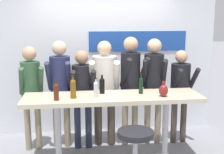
{
  "coord_description": "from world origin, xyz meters",
  "views": [
    {
      "loc": [
        -0.54,
        -4.28,
        2.16
      ],
      "look_at": [
        0.0,
        0.1,
        1.28
      ],
      "focal_mm": 50.0,
      "sensor_mm": 36.0,
      "label": 1
    }
  ],
  "objects_px": {
    "person_far_right": "(180,86)",
    "person_center_right": "(131,78)",
    "wine_bottle_1": "(56,91)",
    "decorative_vase": "(163,90)",
    "person_left": "(60,82)",
    "wine_bottle_3": "(141,85)",
    "person_center_left": "(82,89)",
    "bar_stool": "(135,149)",
    "wine_bottle_0": "(73,88)",
    "person_center": "(105,82)",
    "wine_bottle_4": "(102,85)",
    "tasting_table": "(113,105)",
    "person_far_left": "(31,86)",
    "wine_bottle_2": "(96,88)",
    "person_right": "(154,79)"
  },
  "relations": [
    {
      "from": "person_far_right",
      "to": "person_center_right",
      "type": "bearing_deg",
      "value": 171.06
    },
    {
      "from": "person_far_left",
      "to": "person_center",
      "type": "height_order",
      "value": "person_center"
    },
    {
      "from": "bar_stool",
      "to": "wine_bottle_4",
      "type": "bearing_deg",
      "value": 112.89
    },
    {
      "from": "person_left",
      "to": "wine_bottle_1",
      "type": "distance_m",
      "value": 0.82
    },
    {
      "from": "person_far_left",
      "to": "wine_bottle_2",
      "type": "xyz_separation_m",
      "value": [
        0.98,
        -0.67,
        0.09
      ]
    },
    {
      "from": "person_center_left",
      "to": "person_far_right",
      "type": "relative_size",
      "value": 1.01
    },
    {
      "from": "bar_stool",
      "to": "person_right",
      "type": "bearing_deg",
      "value": 66.68
    },
    {
      "from": "tasting_table",
      "to": "wine_bottle_3",
      "type": "height_order",
      "value": "wine_bottle_3"
    },
    {
      "from": "person_right",
      "to": "decorative_vase",
      "type": "height_order",
      "value": "person_right"
    },
    {
      "from": "person_left",
      "to": "person_right",
      "type": "height_order",
      "value": "person_right"
    },
    {
      "from": "person_center_right",
      "to": "wine_bottle_0",
      "type": "bearing_deg",
      "value": -154.37
    },
    {
      "from": "wine_bottle_2",
      "to": "wine_bottle_3",
      "type": "xyz_separation_m",
      "value": [
        0.67,
        0.11,
        0.01
      ]
    },
    {
      "from": "person_center_left",
      "to": "tasting_table",
      "type": "bearing_deg",
      "value": -56.17
    },
    {
      "from": "wine_bottle_1",
      "to": "wine_bottle_0",
      "type": "bearing_deg",
      "value": 19.6
    },
    {
      "from": "person_far_left",
      "to": "wine_bottle_2",
      "type": "distance_m",
      "value": 1.18
    },
    {
      "from": "wine_bottle_0",
      "to": "wine_bottle_3",
      "type": "distance_m",
      "value": 0.99
    },
    {
      "from": "bar_stool",
      "to": "person_far_right",
      "type": "height_order",
      "value": "person_far_right"
    },
    {
      "from": "person_center_left",
      "to": "wine_bottle_1",
      "type": "xyz_separation_m",
      "value": [
        -0.37,
        -0.73,
        0.15
      ]
    },
    {
      "from": "person_left",
      "to": "wine_bottle_3",
      "type": "bearing_deg",
      "value": -23.27
    },
    {
      "from": "bar_stool",
      "to": "person_far_left",
      "type": "height_order",
      "value": "person_far_left"
    },
    {
      "from": "person_center_left",
      "to": "wine_bottle_0",
      "type": "xyz_separation_m",
      "value": [
        -0.14,
        -0.65,
        0.17
      ]
    },
    {
      "from": "wine_bottle_0",
      "to": "person_far_left",
      "type": "bearing_deg",
      "value": 133.66
    },
    {
      "from": "person_center",
      "to": "wine_bottle_4",
      "type": "relative_size",
      "value": 6.36
    },
    {
      "from": "person_far_left",
      "to": "person_right",
      "type": "bearing_deg",
      "value": -10.73
    },
    {
      "from": "person_left",
      "to": "wine_bottle_3",
      "type": "distance_m",
      "value": 1.33
    },
    {
      "from": "wine_bottle_3",
      "to": "decorative_vase",
      "type": "xyz_separation_m",
      "value": [
        0.28,
        -0.19,
        -0.05
      ]
    },
    {
      "from": "wine_bottle_3",
      "to": "person_center_right",
      "type": "bearing_deg",
      "value": 94.78
    },
    {
      "from": "bar_stool",
      "to": "wine_bottle_0",
      "type": "relative_size",
      "value": 2.31
    },
    {
      "from": "person_center_right",
      "to": "person_far_right",
      "type": "bearing_deg",
      "value": -12.99
    },
    {
      "from": "person_far_left",
      "to": "wine_bottle_2",
      "type": "height_order",
      "value": "person_far_left"
    },
    {
      "from": "person_center_left",
      "to": "wine_bottle_0",
      "type": "bearing_deg",
      "value": -104.79
    },
    {
      "from": "bar_stool",
      "to": "wine_bottle_0",
      "type": "height_order",
      "value": "wine_bottle_0"
    },
    {
      "from": "wine_bottle_2",
      "to": "person_center",
      "type": "bearing_deg",
      "value": 74.97
    },
    {
      "from": "tasting_table",
      "to": "wine_bottle_3",
      "type": "distance_m",
      "value": 0.51
    },
    {
      "from": "wine_bottle_1",
      "to": "decorative_vase",
      "type": "bearing_deg",
      "value": 0.84
    },
    {
      "from": "person_far_left",
      "to": "person_left",
      "type": "height_order",
      "value": "person_left"
    },
    {
      "from": "person_center_left",
      "to": "bar_stool",
      "type": "bearing_deg",
      "value": -65.75
    },
    {
      "from": "person_center_left",
      "to": "person_center_right",
      "type": "relative_size",
      "value": 0.89
    },
    {
      "from": "decorative_vase",
      "to": "wine_bottle_1",
      "type": "bearing_deg",
      "value": -179.16
    },
    {
      "from": "person_far_left",
      "to": "wine_bottle_1",
      "type": "distance_m",
      "value": 0.89
    },
    {
      "from": "decorative_vase",
      "to": "person_left",
      "type": "bearing_deg",
      "value": 151.37
    },
    {
      "from": "person_far_left",
      "to": "person_center",
      "type": "relative_size",
      "value": 0.96
    },
    {
      "from": "person_right",
      "to": "person_far_right",
      "type": "distance_m",
      "value": 0.48
    },
    {
      "from": "person_left",
      "to": "person_center",
      "type": "bearing_deg",
      "value": 3.58
    },
    {
      "from": "tasting_table",
      "to": "person_left",
      "type": "height_order",
      "value": "person_left"
    },
    {
      "from": "person_center",
      "to": "decorative_vase",
      "type": "bearing_deg",
      "value": -40.44
    },
    {
      "from": "tasting_table",
      "to": "wine_bottle_1",
      "type": "bearing_deg",
      "value": -168.79
    },
    {
      "from": "tasting_table",
      "to": "wine_bottle_4",
      "type": "height_order",
      "value": "wine_bottle_4"
    },
    {
      "from": "person_left",
      "to": "wine_bottle_3",
      "type": "height_order",
      "value": "person_left"
    },
    {
      "from": "person_left",
      "to": "wine_bottle_4",
      "type": "relative_size",
      "value": 6.39
    }
  ]
}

